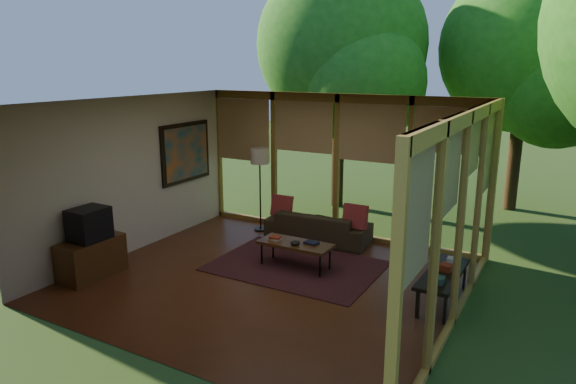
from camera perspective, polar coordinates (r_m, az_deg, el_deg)
The scene contains 25 objects.
floor at distance 7.98m, azimuth -2.26°, elevation -9.76°, with size 5.50×5.50×0.00m, color brown.
ceiling at distance 7.32m, azimuth -2.46°, elevation 9.97°, with size 5.50×5.50×0.00m, color white.
wall_left at distance 9.25m, azimuth -17.02°, elevation 1.76°, with size 0.04×5.00×2.70m, color silver.
wall_front at distance 5.66m, azimuth -15.84°, elevation -5.77°, with size 5.50×0.04×2.70m, color silver.
window_wall_back at distance 9.70m, azimuth 5.44°, elevation 2.86°, with size 5.50×0.12×2.70m, color olive.
window_wall_right at distance 6.57m, azimuth 18.54°, elevation -3.21°, with size 0.12×5.00×2.70m, color olive.
tree_nw at distance 11.74m, azimuth 5.95°, elevation 15.92°, with size 3.72×3.72×5.49m.
tree_ne at distance 12.42m, azimuth 24.95°, elevation 14.29°, with size 3.61×3.61×5.36m.
rug at distance 8.48m, azimuth 0.90°, elevation -8.20°, with size 2.66×1.88×0.01m, color maroon.
sofa at distance 9.58m, azimuth 3.36°, elevation -3.86°, with size 1.91×0.75×0.56m, color #362C1B.
pillow_left at distance 9.79m, azimuth -0.69°, elevation -1.59°, with size 0.40×0.13×0.40m, color maroon.
pillow_right at distance 9.15m, azimuth 7.48°, elevation -2.75°, with size 0.43×0.14×0.43m, color maroon.
ct_book_lower at distance 8.41m, azimuth -1.44°, elevation -5.26°, with size 0.18×0.14×0.03m, color beige.
ct_book_upper at distance 8.40m, azimuth -1.44°, elevation -5.06°, with size 0.17×0.13×0.03m, color maroon.
ct_book_side at distance 8.25m, azimuth 2.63°, elevation -5.65°, with size 0.22×0.16×0.03m, color black.
ct_bowl at distance 8.18m, azimuth 0.80°, elevation -5.67°, with size 0.16×0.16×0.07m, color black.
media_cabinet at distance 8.57m, azimuth -21.00°, elevation -6.84°, with size 0.50×1.00×0.60m, color #573417.
television at distance 8.39m, azimuth -21.24°, elevation -3.34°, with size 0.45×0.55×0.50m, color black.
console_book_a at distance 7.05m, azimuth 15.40°, elevation -9.21°, with size 0.22×0.16×0.08m, color #325750.
console_book_b at distance 7.45m, azimuth 16.27°, elevation -7.91°, with size 0.21×0.16×0.10m, color maroon.
console_book_c at distance 7.82m, azimuth 16.95°, elevation -7.05°, with size 0.21×0.15×0.06m, color beige.
floor_lamp at distance 9.94m, azimuth -3.16°, elevation 3.50°, with size 0.36×0.36×1.65m.
coffee_table at distance 8.31m, azimuth 0.83°, elevation -5.86°, with size 1.20×0.50×0.43m.
side_console at distance 7.44m, azimuth 16.13°, elevation -8.71°, with size 0.60×1.40×0.46m.
wall_painting at distance 10.18m, azimuth -11.28°, elevation 4.33°, with size 0.06×1.35×1.15m.
Camera 1 is at (3.85, -6.21, 3.21)m, focal length 32.00 mm.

